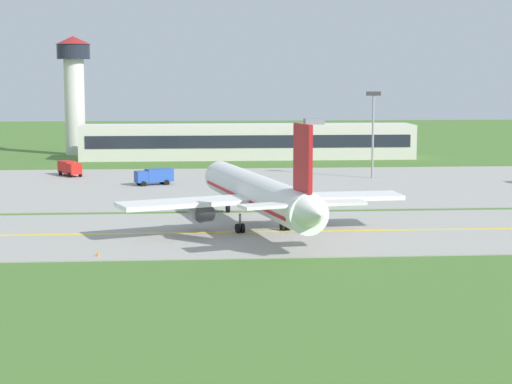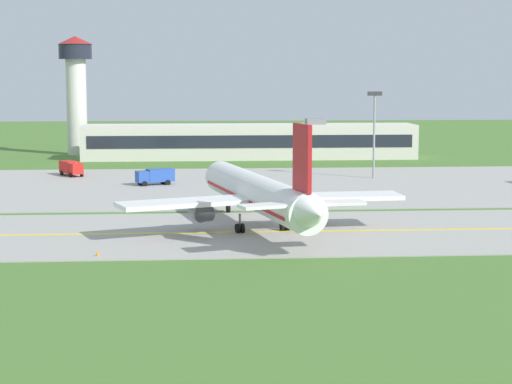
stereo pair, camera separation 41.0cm
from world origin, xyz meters
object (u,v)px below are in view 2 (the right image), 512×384
Objects in this scene: airplane_lead at (259,194)px; service_truck_fuel at (155,176)px; apron_light_mast at (374,124)px; control_tower at (76,83)px; service_truck_baggage at (71,168)px.

airplane_lead is 44.12m from service_truck_fuel.
control_tower is at bearing 138.16° from apron_light_mast.
airplane_lead is 6.34× the size of service_truck_baggage.
control_tower reaches higher than apron_light_mast.
apron_light_mast is (56.06, -50.19, -6.38)m from control_tower.
service_truck_baggage is 0.42× the size of apron_light_mast.
service_truck_baggage is 20.45m from service_truck_fuel.
control_tower is (-4.42, 43.24, 14.17)m from service_truck_baggage.
airplane_lead is 104.95m from control_tower.
apron_light_mast reaches higher than service_truck_baggage.
airplane_lead is 2.68× the size of apron_light_mast.
control_tower is 75.51m from apron_light_mast.
service_truck_fuel is (15.11, -13.78, 0.00)m from service_truck_baggage.
service_truck_fuel is at bearing -169.42° from apron_light_mast.
airplane_lead is 6.22× the size of service_truck_fuel.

